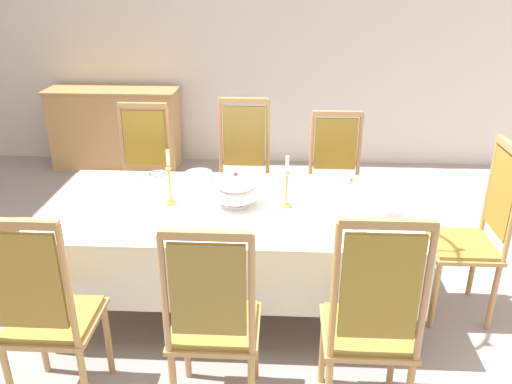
{
  "coord_description": "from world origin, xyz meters",
  "views": [
    {
      "loc": [
        0.33,
        -2.86,
        2.15
      ],
      "look_at": [
        0.18,
        0.03,
        0.88
      ],
      "focal_mm": 36.62,
      "sensor_mm": 36.0,
      "label": 1
    }
  ],
  "objects_px": {
    "bowl_near_left": "(337,178)",
    "chair_south_a": "(45,313)",
    "bowl_near_right": "(158,175)",
    "spoon_secondary": "(144,176)",
    "chair_north_c": "(335,177)",
    "chair_head_east": "(475,231)",
    "chair_south_b": "(213,320)",
    "spoon_primary": "(353,179)",
    "chair_north_a": "(144,172)",
    "chair_north_b": "(243,172)",
    "candlestick_west": "(170,183)",
    "bowl_far_left": "(199,175)",
    "dining_table": "(229,216)",
    "chair_south_c": "(371,321)",
    "sideboard": "(116,128)",
    "candlestick_east": "(287,187)",
    "soup_tureen": "(236,190)"
  },
  "relations": [
    {
      "from": "chair_south_c",
      "to": "chair_south_a",
      "type": "bearing_deg",
      "value": 179.91
    },
    {
      "from": "chair_north_b",
      "to": "sideboard",
      "type": "bearing_deg",
      "value": -46.32
    },
    {
      "from": "spoon_primary",
      "to": "chair_south_b",
      "type": "bearing_deg",
      "value": -133.99
    },
    {
      "from": "soup_tureen",
      "to": "chair_south_b",
      "type": "bearing_deg",
      "value": -91.67
    },
    {
      "from": "dining_table",
      "to": "chair_north_c",
      "type": "relative_size",
      "value": 2.13
    },
    {
      "from": "chair_south_c",
      "to": "chair_head_east",
      "type": "bearing_deg",
      "value": 50.44
    },
    {
      "from": "soup_tureen",
      "to": "sideboard",
      "type": "bearing_deg",
      "value": 121.51
    },
    {
      "from": "chair_south_c",
      "to": "soup_tureen",
      "type": "xyz_separation_m",
      "value": [
        -0.72,
        0.96,
        0.25
      ]
    },
    {
      "from": "chair_south_c",
      "to": "bowl_far_left",
      "type": "height_order",
      "value": "chair_south_c"
    },
    {
      "from": "chair_south_c",
      "to": "bowl_near_right",
      "type": "bearing_deg",
      "value": 133.42
    },
    {
      "from": "dining_table",
      "to": "bowl_near_right",
      "type": "relative_size",
      "value": 14.24
    },
    {
      "from": "chair_north_c",
      "to": "sideboard",
      "type": "bearing_deg",
      "value": -35.42
    },
    {
      "from": "spoon_secondary",
      "to": "chair_north_a",
      "type": "bearing_deg",
      "value": 121.15
    },
    {
      "from": "chair_south_c",
      "to": "candlestick_west",
      "type": "distance_m",
      "value": 1.52
    },
    {
      "from": "chair_north_a",
      "to": "spoon_primary",
      "type": "bearing_deg",
      "value": 163.46
    },
    {
      "from": "chair_south_a",
      "to": "candlestick_east",
      "type": "xyz_separation_m",
      "value": [
        1.17,
        0.96,
        0.29
      ]
    },
    {
      "from": "spoon_primary",
      "to": "spoon_secondary",
      "type": "height_order",
      "value": "same"
    },
    {
      "from": "chair_north_c",
      "to": "spoon_secondary",
      "type": "xyz_separation_m",
      "value": [
        -1.43,
        -0.49,
        0.18
      ]
    },
    {
      "from": "chair_north_a",
      "to": "chair_north_b",
      "type": "height_order",
      "value": "chair_north_b"
    },
    {
      "from": "chair_head_east",
      "to": "candlestick_west",
      "type": "bearing_deg",
      "value": 90.0
    },
    {
      "from": "chair_south_a",
      "to": "bowl_near_left",
      "type": "xyz_separation_m",
      "value": [
        1.53,
        1.4,
        0.18
      ]
    },
    {
      "from": "chair_south_a",
      "to": "chair_head_east",
      "type": "relative_size",
      "value": 0.98
    },
    {
      "from": "dining_table",
      "to": "chair_north_b",
      "type": "height_order",
      "value": "chair_north_b"
    },
    {
      "from": "candlestick_west",
      "to": "candlestick_east",
      "type": "distance_m",
      "value": 0.74
    },
    {
      "from": "candlestick_west",
      "to": "chair_head_east",
      "type": "bearing_deg",
      "value": -0.0
    },
    {
      "from": "chair_head_east",
      "to": "sideboard",
      "type": "height_order",
      "value": "chair_head_east"
    },
    {
      "from": "chair_head_east",
      "to": "spoon_secondary",
      "type": "relative_size",
      "value": 6.78
    },
    {
      "from": "chair_south_a",
      "to": "spoon_secondary",
      "type": "distance_m",
      "value": 1.44
    },
    {
      "from": "bowl_near_left",
      "to": "chair_south_a",
      "type": "bearing_deg",
      "value": -137.47
    },
    {
      "from": "chair_south_b",
      "to": "bowl_near_left",
      "type": "bearing_deg",
      "value": 63.21
    },
    {
      "from": "dining_table",
      "to": "bowl_near_right",
      "type": "height_order",
      "value": "bowl_near_right"
    },
    {
      "from": "dining_table",
      "to": "chair_south_c",
      "type": "bearing_deg",
      "value": -51.35
    },
    {
      "from": "chair_north_c",
      "to": "chair_head_east",
      "type": "distance_m",
      "value": 1.24
    },
    {
      "from": "chair_south_b",
      "to": "spoon_primary",
      "type": "xyz_separation_m",
      "value": [
        0.82,
        1.43,
        0.17
      ]
    },
    {
      "from": "candlestick_west",
      "to": "bowl_near_left",
      "type": "xyz_separation_m",
      "value": [
        1.1,
        0.44,
        -0.12
      ]
    },
    {
      "from": "chair_north_b",
      "to": "bowl_near_left",
      "type": "height_order",
      "value": "chair_north_b"
    },
    {
      "from": "bowl_near_right",
      "to": "spoon_secondary",
      "type": "bearing_deg",
      "value": 166.17
    },
    {
      "from": "chair_south_b",
      "to": "bowl_far_left",
      "type": "height_order",
      "value": "chair_south_b"
    },
    {
      "from": "dining_table",
      "to": "spoon_primary",
      "type": "relative_size",
      "value": 13.22
    },
    {
      "from": "chair_north_a",
      "to": "chair_south_b",
      "type": "bearing_deg",
      "value": 113.24
    },
    {
      "from": "spoon_primary",
      "to": "sideboard",
      "type": "relative_size",
      "value": 0.12
    },
    {
      "from": "bowl_near_right",
      "to": "bowl_far_left",
      "type": "height_order",
      "value": "bowl_far_left"
    },
    {
      "from": "chair_north_a",
      "to": "spoon_secondary",
      "type": "relative_size",
      "value": 6.5
    },
    {
      "from": "chair_north_b",
      "to": "soup_tureen",
      "type": "xyz_separation_m",
      "value": [
        0.03,
        -0.96,
        0.25
      ]
    },
    {
      "from": "bowl_near_left",
      "to": "dining_table",
      "type": "bearing_deg",
      "value": -148.66
    },
    {
      "from": "soup_tureen",
      "to": "candlestick_west",
      "type": "bearing_deg",
      "value": 180.0
    },
    {
      "from": "candlestick_west",
      "to": "bowl_far_left",
      "type": "xyz_separation_m",
      "value": [
        0.11,
        0.45,
        -0.12
      ]
    },
    {
      "from": "dining_table",
      "to": "candlestick_west",
      "type": "relative_size",
      "value": 6.35
    },
    {
      "from": "chair_north_b",
      "to": "spoon_primary",
      "type": "bearing_deg",
      "value": 149.12
    },
    {
      "from": "dining_table",
      "to": "chair_south_b",
      "type": "relative_size",
      "value": 2.04
    }
  ]
}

